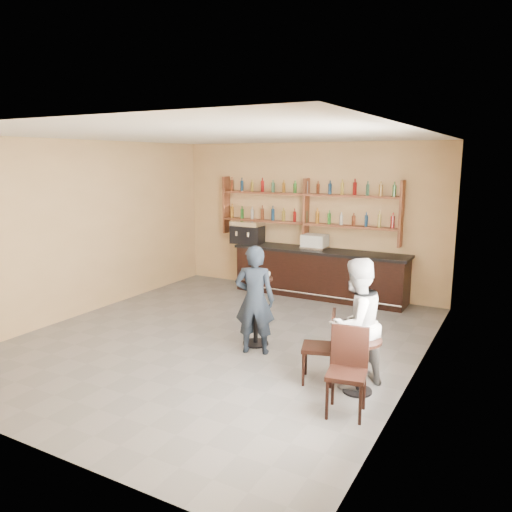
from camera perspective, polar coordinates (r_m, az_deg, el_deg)
The scene contains 23 objects.
floor at distance 8.17m, azimuth -3.99°, elevation -9.46°, with size 7.00×7.00×0.00m, color slate.
ceiling at distance 7.66m, azimuth -4.32°, elevation 13.57°, with size 7.00×7.00×0.00m, color white.
wall_back at distance 10.83m, azimuth 5.99°, elevation 4.32°, with size 7.00×7.00×0.00m, color tan.
wall_front at distance 5.24m, azimuth -25.46°, elevation -3.94°, with size 7.00×7.00×0.00m, color tan.
wall_left at distance 9.70m, azimuth -19.21°, elevation 2.98°, with size 7.00×7.00×0.00m, color tan.
wall_right at distance 6.64m, azimuth 18.13°, elevation -0.43°, with size 7.00×7.00×0.00m, color tan.
window_pane at distance 5.47m, azimuth 15.74°, elevation -1.60°, with size 2.00×2.00×0.00m, color white.
window_frame at distance 5.47m, azimuth 15.68°, elevation -1.59°, with size 0.04×1.70×2.10m, color black, non-canonical shape.
shelf_unit at distance 10.69m, azimuth 5.74°, elevation 5.37°, with size 4.00×0.26×1.40m, color brown, non-canonical shape.
liquor_bottles at distance 10.67m, azimuth 5.76°, elevation 6.27°, with size 3.68×0.10×1.00m, color #8C5919, non-canonical shape.
bar_counter at distance 10.54m, azimuth 7.26°, elevation -1.96°, with size 3.71×0.72×1.00m, color black, non-canonical shape.
espresso_machine at distance 11.14m, azimuth -0.99°, elevation 2.74°, with size 0.69×0.44×0.49m, color black, non-canonical shape.
pastry_case at distance 10.46m, azimuth 6.74°, elevation 1.61°, with size 0.51×0.41×0.31m, color silver, non-canonical shape.
pedestal_table at distance 7.77m, azimuth -0.04°, elevation -6.33°, with size 0.52×0.52×1.08m, color black, non-canonical shape.
napkin at distance 7.62m, azimuth -0.04°, elevation -2.45°, with size 0.15×0.15×0.00m, color white.
donut at distance 7.60m, azimuth -0.01°, elevation -2.29°, with size 0.13×0.13×0.05m, color #C27547.
cup_pedestal at distance 7.64m, azimuth 1.24°, elevation -2.11°, with size 0.11×0.11×0.09m, color white.
man_main at distance 7.38m, azimuth -0.15°, elevation -5.03°, with size 0.60×0.39×1.63m, color black.
cafe_table at distance 6.43m, azimuth 11.60°, elevation -12.18°, with size 0.55×0.55×0.70m, color black, non-canonical shape.
cup_cafe at distance 6.27m, azimuth 12.18°, elevation -8.95°, with size 0.09×0.09×0.09m, color white.
chair_west at distance 6.59m, azimuth 7.14°, elevation -10.24°, with size 0.41×0.41×0.95m, color black, non-canonical shape.
chair_south at distance 5.83m, azimuth 10.33°, elevation -13.05°, with size 0.43×0.43×0.99m, color black, non-canonical shape.
patron_second at distance 6.41m, azimuth 11.31°, elevation -7.57°, with size 0.81×0.63×1.67m, color gray.
Camera 1 is at (4.17, -6.42, 2.86)m, focal length 35.00 mm.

